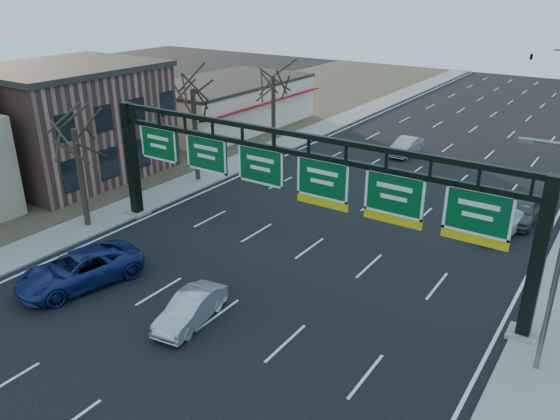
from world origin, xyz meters
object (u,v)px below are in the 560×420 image
Objects in this scene: sign_gantry at (294,181)px; car_blue_suv at (79,269)px; car_silver_sedan at (190,309)px; car_white_wagon at (500,222)px.

sign_gantry is 4.08× the size of car_blue_suv.
car_silver_sedan is (-0.79, -7.04, -3.96)m from sign_gantry.
car_blue_suv is 1.27× the size of car_white_wagon.
car_silver_sedan is at bearing -108.33° from car_white_wagon.
sign_gantry is 6.07× the size of car_silver_sedan.
car_white_wagon is (15.61, 17.66, -0.15)m from car_blue_suv.
sign_gantry reaches higher than car_white_wagon.
car_white_wagon is at bearing 53.83° from car_silver_sedan.
sign_gantry is 11.38m from car_blue_suv.
car_silver_sedan is 19.21m from car_white_wagon.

